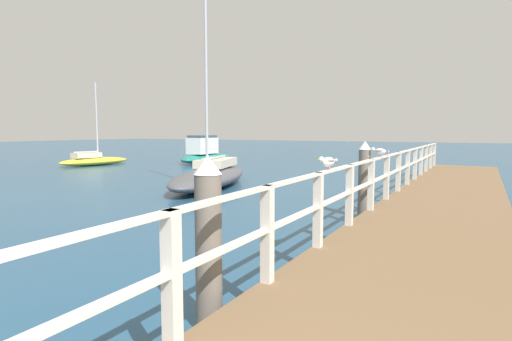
{
  "coord_description": "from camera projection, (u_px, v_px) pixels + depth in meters",
  "views": [
    {
      "loc": [
        0.76,
        0.05,
        2.1
      ],
      "look_at": [
        -3.54,
        7.76,
        1.23
      ],
      "focal_mm": 28.6,
      "sensor_mm": 36.0,
      "label": 1
    }
  ],
  "objects": [
    {
      "name": "pier_deck",
      "position": [
        445.0,
        206.0,
        10.28
      ],
      "size": [
        2.77,
        22.48,
        0.39
      ],
      "primitive_type": "cube",
      "color": "brown",
      "rests_on": "ground_plane"
    },
    {
      "name": "pier_railing",
      "position": [
        393.0,
        170.0,
        10.83
      ],
      "size": [
        0.12,
        21.0,
        1.11
      ],
      "color": "beige",
      "rests_on": "pier_deck"
    },
    {
      "name": "dock_piling_near",
      "position": [
        209.0,
        243.0,
        4.23
      ],
      "size": [
        0.29,
        0.29,
        1.85
      ],
      "color": "#6B6056",
      "rests_on": "ground_plane"
    },
    {
      "name": "dock_piling_far",
      "position": [
        364.0,
        180.0,
        9.73
      ],
      "size": [
        0.29,
        0.29,
        1.85
      ],
      "color": "#6B6056",
      "rests_on": "ground_plane"
    },
    {
      "name": "seagull_foreground",
      "position": [
        328.0,
        161.0,
        6.24
      ],
      "size": [
        0.23,
        0.47,
        0.21
      ],
      "rotation": [
        0.0,
        0.0,
        2.86
      ],
      "color": "white",
      "rests_on": "pier_railing"
    },
    {
      "name": "seagull_background",
      "position": [
        380.0,
        151.0,
        9.37
      ],
      "size": [
        0.47,
        0.22,
        0.21
      ],
      "rotation": [
        0.0,
        0.0,
        1.33
      ],
      "color": "white",
      "rests_on": "pier_railing"
    },
    {
      "name": "boat_0",
      "position": [
        206.0,
        154.0,
        26.42
      ],
      "size": [
        1.93,
        5.15,
        1.8
      ],
      "rotation": [
        0.0,
        0.0,
        3.18
      ],
      "color": "#197266",
      "rests_on": "ground_plane"
    },
    {
      "name": "boat_1",
      "position": [
        94.0,
        160.0,
        24.78
      ],
      "size": [
        2.06,
        4.61,
        4.98
      ],
      "rotation": [
        0.0,
        0.0,
        -0.14
      ],
      "color": "gold",
      "rests_on": "ground_plane"
    },
    {
      "name": "boat_2",
      "position": [
        211.0,
        175.0,
        15.31
      ],
      "size": [
        3.81,
        6.81,
        8.54
      ],
      "rotation": [
        0.0,
        0.0,
        3.45
      ],
      "color": "#4C4C51",
      "rests_on": "ground_plane"
    }
  ]
}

